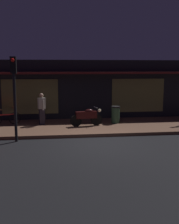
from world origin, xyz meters
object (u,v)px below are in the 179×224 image
Objects in this scene: bicycle_parked at (5,118)px; person_photographer at (42,108)px; motorcycle at (87,116)px; trash_bin at (116,114)px; traffic_light_pole at (14,84)px.

person_photographer is (1.93, -0.11, 0.52)m from bicycle_parked.
bicycle_parked is at bearing 169.79° from motorcycle.
traffic_light_pole is at bearing -151.01° from trash_bin.
motorcycle is at bearing -10.21° from bicycle_parked.
traffic_light_pole reaches higher than motorcycle.
traffic_light_pole is (-3.31, -2.18, 1.83)m from motorcycle.
person_photographer is 1.80× the size of trash_bin.
traffic_light_pole is (0.95, -2.95, 1.97)m from bicycle_parked.
motorcycle is 1.02× the size of person_photographer.
trash_bin is (5.91, -0.20, 0.11)m from bicycle_parked.
person_photographer reaches higher than trash_bin.
motorcycle is 4.33m from bicycle_parked.
person_photographer is 0.46× the size of traffic_light_pole.
motorcycle is at bearing 33.38° from traffic_light_pole.
motorcycle is 0.47× the size of traffic_light_pole.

